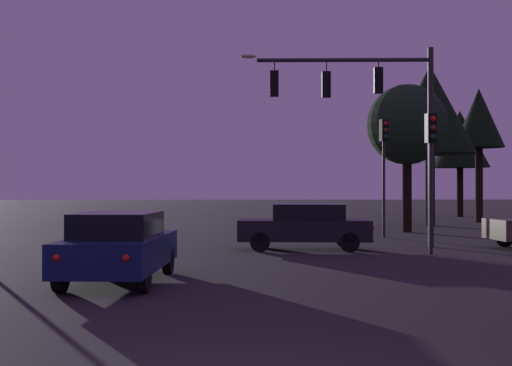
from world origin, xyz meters
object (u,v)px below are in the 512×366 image
at_px(tree_center_horizon, 407,125).
at_px(tree_right_cluster, 479,120).
at_px(traffic_light_corner_left, 431,155).
at_px(tree_behind_sign, 460,140).
at_px(traffic_signal_mast_arm, 369,104).
at_px(tree_left_far, 430,110).
at_px(traffic_light_corner_right, 384,155).
at_px(car_crossing_left, 305,226).
at_px(car_nearside_lane, 119,246).

bearing_deg(tree_center_horizon, tree_right_cluster, 51.60).
relative_size(traffic_light_corner_left, tree_behind_sign, 0.58).
bearing_deg(tree_center_horizon, traffic_signal_mast_arm, -114.22).
bearing_deg(tree_left_far, traffic_light_corner_right, -118.27).
bearing_deg(traffic_signal_mast_arm, tree_right_cluster, 57.77).
height_order(traffic_signal_mast_arm, tree_center_horizon, traffic_signal_mast_arm).
height_order(car_crossing_left, tree_behind_sign, tree_behind_sign).
distance_m(traffic_signal_mast_arm, car_crossing_left, 4.90).
bearing_deg(car_crossing_left, traffic_signal_mast_arm, 23.56).
bearing_deg(car_crossing_left, traffic_light_corner_right, 53.23).
bearing_deg(traffic_light_corner_right, traffic_light_corner_left, -91.41).
xyz_separation_m(car_nearside_lane, tree_behind_sign, (18.75, 31.66, 4.68)).
distance_m(car_nearside_lane, tree_left_far, 25.30).
relative_size(traffic_light_corner_left, traffic_light_corner_right, 0.89).
xyz_separation_m(car_crossing_left, tree_center_horizon, (5.73, 8.49, 4.15)).
bearing_deg(traffic_light_corner_right, tree_behind_sign, 62.50).
bearing_deg(tree_left_far, car_nearside_lane, -122.47).
xyz_separation_m(traffic_light_corner_left, traffic_light_corner_right, (0.17, 6.86, 0.35)).
relative_size(traffic_signal_mast_arm, tree_left_far, 0.80).
relative_size(traffic_signal_mast_arm, traffic_light_corner_left, 1.60).
distance_m(traffic_signal_mast_arm, traffic_light_corner_right, 4.65).
height_order(traffic_signal_mast_arm, traffic_light_corner_right, traffic_signal_mast_arm).
bearing_deg(car_crossing_left, traffic_light_corner_left, -24.69).
relative_size(traffic_light_corner_right, car_crossing_left, 1.08).
xyz_separation_m(traffic_light_corner_right, tree_left_far, (4.51, 8.39, 2.84)).
relative_size(traffic_light_corner_left, car_crossing_left, 0.96).
height_order(tree_left_far, tree_right_cluster, tree_left_far).
bearing_deg(traffic_light_corner_left, car_nearside_lane, -146.91).
bearing_deg(tree_center_horizon, tree_behind_sign, 62.88).
relative_size(traffic_signal_mast_arm, tree_right_cluster, 0.87).
bearing_deg(tree_right_cluster, traffic_light_corner_left, -115.00).
bearing_deg(tree_center_horizon, traffic_light_corner_left, -101.29).
xyz_separation_m(traffic_signal_mast_arm, traffic_light_corner_right, (1.49, 4.13, -1.54)).
relative_size(traffic_light_corner_right, car_nearside_lane, 1.07).
distance_m(traffic_light_corner_right, tree_left_far, 9.94).
height_order(traffic_light_corner_left, tree_center_horizon, tree_center_horizon).
bearing_deg(traffic_light_corner_right, tree_right_cluster, 54.01).
xyz_separation_m(traffic_signal_mast_arm, tree_left_far, (6.00, 12.52, 1.30)).
xyz_separation_m(traffic_light_corner_right, car_crossing_left, (-3.86, -5.16, -2.63)).
relative_size(car_crossing_left, tree_right_cluster, 0.56).
relative_size(traffic_signal_mast_arm, car_crossing_left, 1.54).
bearing_deg(car_nearside_lane, traffic_light_corner_right, 54.91).
bearing_deg(tree_center_horizon, tree_left_far, 62.41).
bearing_deg(tree_left_far, traffic_signal_mast_arm, -115.60).
bearing_deg(car_nearside_lane, tree_center_horizon, 56.07).
bearing_deg(tree_left_far, traffic_light_corner_left, -107.06).
relative_size(traffic_light_corner_left, tree_center_horizon, 0.63).
relative_size(traffic_signal_mast_arm, car_nearside_lane, 1.53).
xyz_separation_m(traffic_signal_mast_arm, tree_center_horizon, (3.35, 7.46, -0.02)).
relative_size(car_nearside_lane, tree_right_cluster, 0.57).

